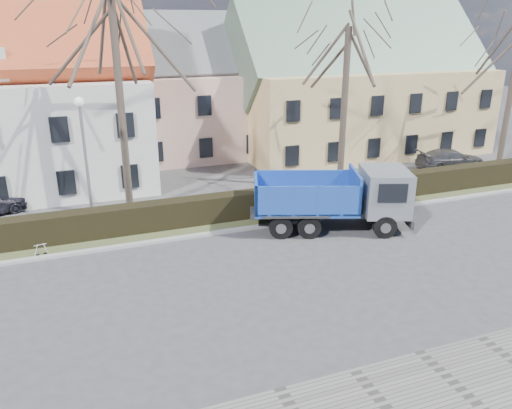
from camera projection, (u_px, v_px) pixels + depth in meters
name	position (u px, v px, depth m)	size (l,w,h in m)	color
ground	(216.00, 285.00, 18.44)	(120.00, 120.00, 0.00)	#3B3B3D
curb_far	(187.00, 237.00, 22.47)	(80.00, 0.30, 0.12)	gray
grass_strip	(179.00, 225.00, 23.88)	(80.00, 3.00, 0.10)	#424929
hedge	(180.00, 214.00, 23.50)	(60.00, 0.90, 1.30)	black
building_pink	(190.00, 99.00, 36.00)	(10.80, 8.80, 8.00)	#D9AA99
building_yellow	(356.00, 93.00, 37.24)	(18.80, 10.80, 8.50)	tan
tree_1	(119.00, 87.00, 23.10)	(9.20, 9.20, 12.65)	#40352C
tree_2	(345.00, 94.00, 27.35)	(8.00, 8.00, 11.00)	#40352C
tree_3	(511.00, 89.00, 31.40)	(7.60, 7.60, 10.45)	#40352C
dump_truck	(326.00, 199.00, 23.07)	(7.43, 2.76, 2.97)	#163C9A
streetlight	(87.00, 166.00, 22.26)	(0.49, 0.49, 6.25)	gray
cart_frame	(36.00, 251.00, 20.48)	(0.70, 0.40, 0.64)	silver
parked_car_b	(451.00, 159.00, 32.96)	(1.86, 4.57, 1.33)	#38373A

